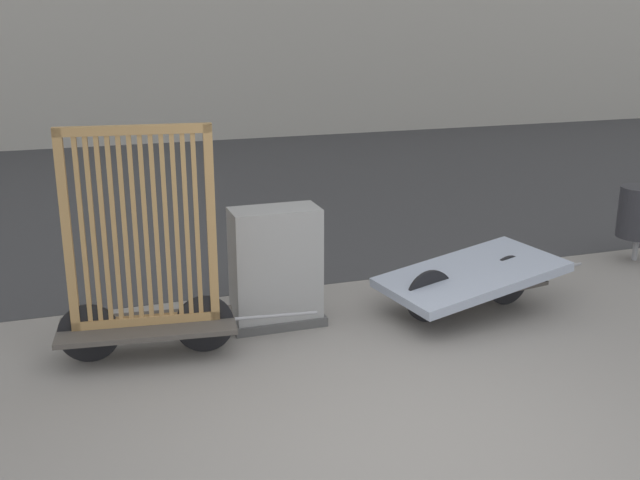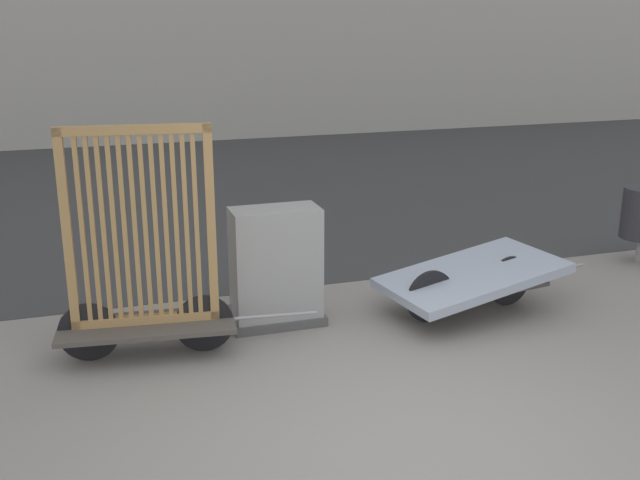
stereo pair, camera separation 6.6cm
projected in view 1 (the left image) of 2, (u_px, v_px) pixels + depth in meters
ground_plane at (422, 455)px, 4.75m from camera, size 60.00×60.00×0.00m
road_strip at (202, 189)px, 11.97m from camera, size 56.00×9.59×0.01m
bike_cart_with_bedframe at (145, 274)px, 5.93m from camera, size 2.13×0.72×1.89m
bike_cart_with_mattress at (471, 278)px, 6.94m from camera, size 2.26×1.19×0.51m
utility_cabinet at (276, 272)px, 6.65m from camera, size 0.84×0.44×1.07m
trash_bin at (640, 212)px, 8.38m from camera, size 0.47×0.47×0.85m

